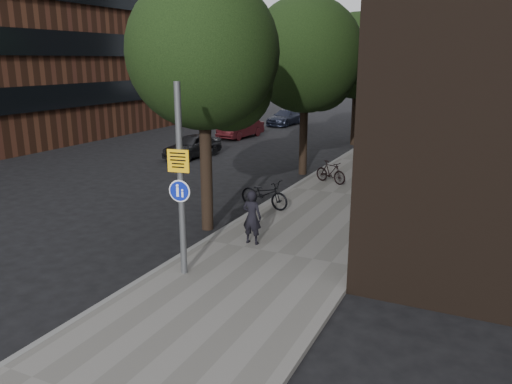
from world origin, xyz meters
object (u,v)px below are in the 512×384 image
Objects in this scene: signpost at (181,181)px; parked_bike_facade_near at (380,187)px; pedestrian at (252,217)px; parked_car_near at (193,146)px.

parked_bike_facade_near is at bearing 62.85° from signpost.
pedestrian is (0.62, 2.49, -1.52)m from signpost.
parked_car_near is (-8.08, 13.12, -1.77)m from signpost.
pedestrian reaches higher than parked_car_near.
signpost is 15.51m from parked_car_near.
pedestrian reaches higher than parked_bike_facade_near.
signpost is 9.23m from parked_bike_facade_near.
parked_bike_facade_near is (2.89, 8.57, -1.83)m from signpost.
pedestrian is 0.88× the size of parked_bike_facade_near.
parked_car_near is at bearing -50.57° from pedestrian.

